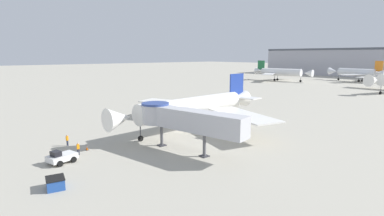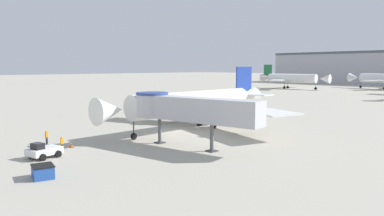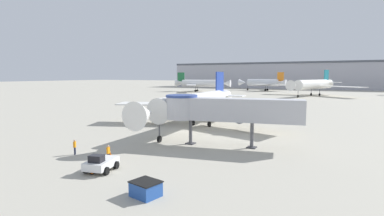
% 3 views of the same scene
% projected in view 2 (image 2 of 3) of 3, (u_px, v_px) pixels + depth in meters
% --- Properties ---
extents(ground_plane, '(800.00, 800.00, 0.00)m').
position_uv_depth(ground_plane, '(175.00, 132.00, 55.31)').
color(ground_plane, '#A8A393').
extents(main_airplane, '(33.36, 32.42, 9.57)m').
position_uv_depth(main_airplane, '(197.00, 103.00, 57.48)').
color(main_airplane, white).
rests_on(main_airplane, ground_plane).
extents(jet_bridge, '(17.11, 6.14, 6.37)m').
position_uv_depth(jet_bridge, '(185.00, 108.00, 44.31)').
color(jet_bridge, '#B7B7BC').
rests_on(jet_bridge, ground_plane).
extents(pushback_tug_white, '(2.92, 3.73, 1.71)m').
position_uv_depth(pushback_tug_white, '(44.00, 151.00, 39.52)').
color(pushback_tug_white, silver).
rests_on(pushback_tug_white, ground_plane).
extents(service_container_blue, '(2.37, 2.15, 1.15)m').
position_uv_depth(service_container_blue, '(43.00, 172.00, 32.36)').
color(service_container_blue, '#234C9E').
rests_on(service_container_blue, ground_plane).
extents(traffic_cone_near_nose, '(0.44, 0.44, 0.73)m').
position_uv_depth(traffic_cone_near_nose, '(71.00, 144.00, 44.68)').
color(traffic_cone_near_nose, black).
rests_on(traffic_cone_near_nose, ground_plane).
extents(traffic_cone_apron_front, '(0.39, 0.39, 0.65)m').
position_uv_depth(traffic_cone_apron_front, '(34.00, 156.00, 39.02)').
color(traffic_cone_apron_front, black).
rests_on(traffic_cone_apron_front, ground_plane).
extents(ground_crew_marshaller, '(0.30, 0.38, 1.73)m').
position_uv_depth(ground_crew_marshaller, '(47.00, 136.00, 46.52)').
color(ground_crew_marshaller, '#1E2338').
rests_on(ground_crew_marshaller, ground_plane).
extents(ground_crew_wing_walker, '(0.23, 0.34, 1.75)m').
position_uv_depth(ground_crew_wing_walker, '(62.00, 143.00, 42.46)').
color(ground_crew_wing_walker, '#1E2338').
rests_on(ground_crew_wing_walker, ground_plane).
extents(background_jet_orange_tail, '(28.39, 29.16, 10.56)m').
position_uv_depth(background_jet_orange_tail, '(383.00, 78.00, 157.97)').
color(background_jet_orange_tail, silver).
rests_on(background_jet_orange_tail, ground_plane).
extents(background_jet_green_tail, '(31.00, 30.78, 10.38)m').
position_uv_depth(background_jet_green_tail, '(291.00, 78.00, 160.56)').
color(background_jet_green_tail, white).
rests_on(background_jet_green_tail, ground_plane).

